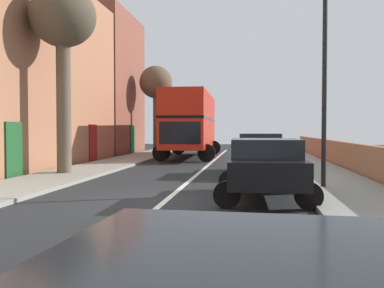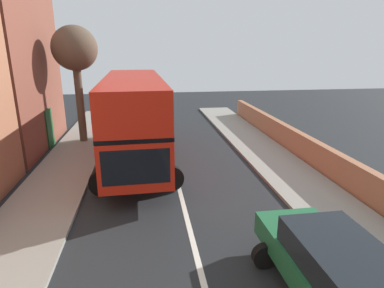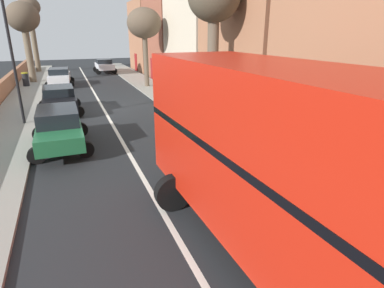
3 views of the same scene
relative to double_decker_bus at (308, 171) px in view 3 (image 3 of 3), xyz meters
name	(u,v)px [view 3 (image 3 of 3)]	position (x,y,z in m)	size (l,w,h in m)	color
ground_plane	(103,108)	(1.70, -16.67, -2.35)	(84.00, 84.00, 0.00)	black
road_centre_line	(103,108)	(1.70, -16.67, -2.35)	(0.16, 54.00, 0.01)	silver
sidewalk_left	(175,102)	(-3.20, -16.67, -2.29)	(2.60, 60.00, 0.12)	gray
sidewalk_right	(17,114)	(6.60, -16.67, -2.29)	(2.60, 60.00, 0.12)	gray
terraced_houses_left	(228,28)	(-6.80, -16.07, 2.50)	(4.07, 47.68, 10.99)	#9E6647
double_decker_bus	(308,171)	(0.00, 0.00, 0.00)	(3.75, 10.20, 4.06)	red
parked_car_white_right_0	(59,76)	(4.20, -27.23, -1.45)	(2.55, 4.50, 1.57)	silver
parked_car_black_right_1	(59,98)	(4.20, -16.25, -1.44)	(2.56, 4.21, 1.59)	black
parked_car_green_right_2	(59,126)	(4.20, -9.79, -1.41)	(2.41, 4.60, 1.66)	#1E6038
parked_car_white_left_3	(104,65)	(-0.80, -35.99, -1.43)	(2.51, 4.30, 1.61)	silver
street_tree_right_1	(30,12)	(6.62, -39.40, 4.41)	(2.48, 2.48, 8.30)	brown
street_tree_left_2	(144,24)	(-2.94, -23.70, 2.88)	(2.85, 2.85, 6.45)	brown
street_tree_right_3	(23,20)	(6.61, -30.22, 3.32)	(2.85, 2.85, 7.13)	brown
street_tree_left_4	(214,4)	(-3.45, -11.28, 3.56)	(2.58, 2.58, 7.33)	brown
lamppost_right	(11,50)	(6.00, -14.21, 1.45)	(0.32, 0.32, 6.31)	black
litter_bin_right	(25,79)	(7.00, -27.63, -1.64)	(0.55, 0.55, 1.18)	black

